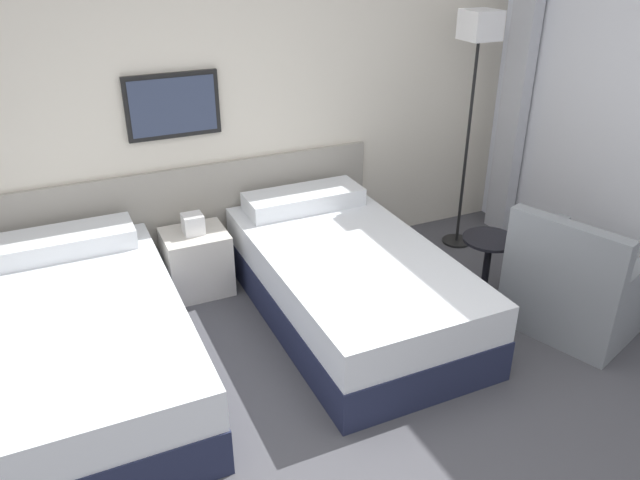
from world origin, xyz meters
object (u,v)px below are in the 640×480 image
at_px(bed_near_window, 348,281).
at_px(nightstand, 197,260).
at_px(floor_lamp, 477,52).
at_px(armchair, 578,288).
at_px(bed_near_door, 85,344).
at_px(side_table, 488,258).

distance_m(bed_near_window, nightstand, 1.13).
relative_size(floor_lamp, armchair, 1.90).
distance_m(bed_near_door, bed_near_window, 1.69).
bearing_deg(floor_lamp, side_table, -114.69).
distance_m(bed_near_window, floor_lamp, 1.96).
bearing_deg(bed_near_door, floor_lamp, 11.05).
height_order(floor_lamp, armchair, floor_lamp).
bearing_deg(bed_near_window, armchair, -28.60).
xyz_separation_m(nightstand, armchair, (2.17, -1.47, 0.03)).
bearing_deg(floor_lamp, bed_near_door, -168.95).
bearing_deg(bed_near_window, side_table, -14.89).
xyz_separation_m(side_table, armchair, (0.37, -0.47, -0.08)).
height_order(bed_near_window, armchair, armchair).
bearing_deg(armchair, floor_lamp, -19.79).
distance_m(bed_near_window, side_table, 0.99).
bearing_deg(bed_near_window, nightstand, 138.48).
distance_m(bed_near_door, nightstand, 1.13).
height_order(bed_near_door, floor_lamp, floor_lamp).
relative_size(side_table, armchair, 0.51).
bearing_deg(side_table, floor_lamp, 65.31).
relative_size(nightstand, floor_lamp, 0.32).
distance_m(bed_near_window, armchair, 1.51).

